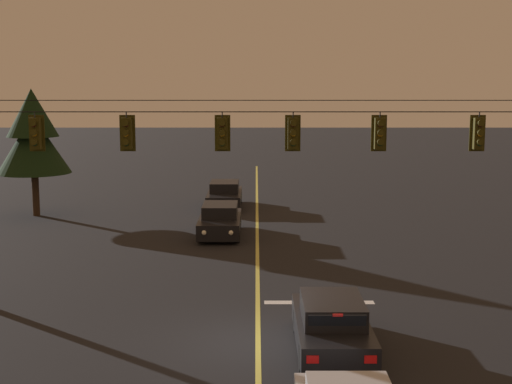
{
  "coord_description": "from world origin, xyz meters",
  "views": [
    {
      "loc": [
        -0.05,
        -18.19,
        6.75
      ],
      "look_at": [
        0.0,
        5.09,
        3.21
      ],
      "focal_mm": 51.02,
      "sensor_mm": 36.0,
      "label": 1
    }
  ],
  "objects_px": {
    "traffic_light_leftmost": "(33,133)",
    "traffic_light_right_inner": "(291,133)",
    "traffic_light_left_inner": "(125,133)",
    "car_oncoming_trailing": "(223,195)",
    "traffic_light_centre": "(221,133)",
    "traffic_light_rightmost": "(378,133)",
    "traffic_light_far_right": "(477,133)",
    "car_waiting_near_lane": "(330,326)",
    "tree_verge_far": "(31,135)",
    "car_oncoming_lead": "(218,221)"
  },
  "relations": [
    {
      "from": "traffic_light_centre",
      "to": "car_oncoming_lead",
      "type": "height_order",
      "value": "traffic_light_centre"
    },
    {
      "from": "traffic_light_right_inner",
      "to": "traffic_light_far_right",
      "type": "xyz_separation_m",
      "value": [
        5.69,
        0.0,
        0.0
      ]
    },
    {
      "from": "traffic_light_right_inner",
      "to": "tree_verge_far",
      "type": "height_order",
      "value": "tree_verge_far"
    },
    {
      "from": "traffic_light_leftmost",
      "to": "traffic_light_far_right",
      "type": "relative_size",
      "value": 1.0
    },
    {
      "from": "traffic_light_right_inner",
      "to": "tree_verge_far",
      "type": "bearing_deg",
      "value": 131.03
    },
    {
      "from": "traffic_light_centre",
      "to": "traffic_light_rightmost",
      "type": "relative_size",
      "value": 1.0
    },
    {
      "from": "traffic_light_left_inner",
      "to": "car_oncoming_trailing",
      "type": "bearing_deg",
      "value": 82.3
    },
    {
      "from": "traffic_light_leftmost",
      "to": "traffic_light_far_right",
      "type": "height_order",
      "value": "same"
    },
    {
      "from": "car_oncoming_trailing",
      "to": "car_waiting_near_lane",
      "type": "bearing_deg",
      "value": -80.36
    },
    {
      "from": "traffic_light_far_right",
      "to": "car_oncoming_trailing",
      "type": "height_order",
      "value": "traffic_light_far_right"
    },
    {
      "from": "tree_verge_far",
      "to": "traffic_light_leftmost",
      "type": "bearing_deg",
      "value": -72.64
    },
    {
      "from": "traffic_light_left_inner",
      "to": "tree_verge_far",
      "type": "height_order",
      "value": "tree_verge_far"
    },
    {
      "from": "traffic_light_leftmost",
      "to": "traffic_light_right_inner",
      "type": "relative_size",
      "value": 1.0
    },
    {
      "from": "traffic_light_rightmost",
      "to": "traffic_light_far_right",
      "type": "relative_size",
      "value": 1.0
    },
    {
      "from": "traffic_light_left_inner",
      "to": "car_waiting_near_lane",
      "type": "distance_m",
      "value": 8.76
    },
    {
      "from": "traffic_light_leftmost",
      "to": "tree_verge_far",
      "type": "height_order",
      "value": "tree_verge_far"
    },
    {
      "from": "traffic_light_leftmost",
      "to": "traffic_light_rightmost",
      "type": "relative_size",
      "value": 1.0
    },
    {
      "from": "traffic_light_left_inner",
      "to": "car_oncoming_trailing",
      "type": "distance_m",
      "value": 17.45
    },
    {
      "from": "traffic_light_far_right",
      "to": "tree_verge_far",
      "type": "distance_m",
      "value": 22.95
    },
    {
      "from": "traffic_light_right_inner",
      "to": "car_waiting_near_lane",
      "type": "bearing_deg",
      "value": -80.44
    },
    {
      "from": "traffic_light_right_inner",
      "to": "traffic_light_far_right",
      "type": "bearing_deg",
      "value": 0.0
    },
    {
      "from": "traffic_light_leftmost",
      "to": "traffic_light_left_inner",
      "type": "relative_size",
      "value": 1.0
    },
    {
      "from": "traffic_light_centre",
      "to": "traffic_light_far_right",
      "type": "distance_m",
      "value": 7.86
    },
    {
      "from": "traffic_light_right_inner",
      "to": "car_oncoming_trailing",
      "type": "relative_size",
      "value": 0.28
    },
    {
      "from": "traffic_light_far_right",
      "to": "car_waiting_near_lane",
      "type": "distance_m",
      "value": 8.14
    },
    {
      "from": "traffic_light_leftmost",
      "to": "tree_verge_far",
      "type": "relative_size",
      "value": 0.19
    },
    {
      "from": "tree_verge_far",
      "to": "car_oncoming_lead",
      "type": "bearing_deg",
      "value": -26.44
    },
    {
      "from": "traffic_light_rightmost",
      "to": "traffic_light_leftmost",
      "type": "bearing_deg",
      "value": 180.0
    },
    {
      "from": "traffic_light_right_inner",
      "to": "car_oncoming_lead",
      "type": "relative_size",
      "value": 0.28
    },
    {
      "from": "car_oncoming_trailing",
      "to": "traffic_light_right_inner",
      "type": "bearing_deg",
      "value": -80.34
    },
    {
      "from": "traffic_light_left_inner",
      "to": "traffic_light_centre",
      "type": "height_order",
      "value": "same"
    },
    {
      "from": "traffic_light_left_inner",
      "to": "traffic_light_far_right",
      "type": "xyz_separation_m",
      "value": [
        10.8,
        0.0,
        0.0
      ]
    },
    {
      "from": "car_oncoming_trailing",
      "to": "traffic_light_far_right",
      "type": "bearing_deg",
      "value": -62.92
    },
    {
      "from": "traffic_light_right_inner",
      "to": "car_oncoming_trailing",
      "type": "xyz_separation_m",
      "value": [
        -2.84,
        16.7,
        -4.54
      ]
    },
    {
      "from": "traffic_light_left_inner",
      "to": "tree_verge_far",
      "type": "distance_m",
      "value": 15.94
    },
    {
      "from": "traffic_light_leftmost",
      "to": "traffic_light_right_inner",
      "type": "height_order",
      "value": "same"
    },
    {
      "from": "traffic_light_centre",
      "to": "traffic_light_far_right",
      "type": "bearing_deg",
      "value": 0.0
    },
    {
      "from": "car_waiting_near_lane",
      "to": "traffic_light_leftmost",
      "type": "bearing_deg",
      "value": 151.88
    },
    {
      "from": "car_oncoming_trailing",
      "to": "traffic_light_leftmost",
      "type": "bearing_deg",
      "value": -106.84
    },
    {
      "from": "traffic_light_leftmost",
      "to": "traffic_light_rightmost",
      "type": "bearing_deg",
      "value": 0.0
    },
    {
      "from": "traffic_light_far_right",
      "to": "car_waiting_near_lane",
      "type": "xyz_separation_m",
      "value": [
        -4.91,
        -4.64,
        -4.54
      ]
    },
    {
      "from": "traffic_light_far_right",
      "to": "car_oncoming_trailing",
      "type": "distance_m",
      "value": 19.3
    },
    {
      "from": "traffic_light_right_inner",
      "to": "car_waiting_near_lane",
      "type": "relative_size",
      "value": 0.28
    },
    {
      "from": "traffic_light_centre",
      "to": "traffic_light_right_inner",
      "type": "height_order",
      "value": "same"
    },
    {
      "from": "car_oncoming_lead",
      "to": "traffic_light_rightmost",
      "type": "bearing_deg",
      "value": -60.16
    },
    {
      "from": "traffic_light_leftmost",
      "to": "car_oncoming_trailing",
      "type": "distance_m",
      "value": 18.03
    },
    {
      "from": "traffic_light_left_inner",
      "to": "traffic_light_right_inner",
      "type": "xyz_separation_m",
      "value": [
        5.1,
        0.0,
        0.0
      ]
    },
    {
      "from": "traffic_light_far_right",
      "to": "car_oncoming_trailing",
      "type": "relative_size",
      "value": 0.28
    },
    {
      "from": "traffic_light_rightmost",
      "to": "car_oncoming_lead",
      "type": "height_order",
      "value": "traffic_light_rightmost"
    },
    {
      "from": "traffic_light_leftmost",
      "to": "traffic_light_centre",
      "type": "bearing_deg",
      "value": 0.0
    }
  ]
}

